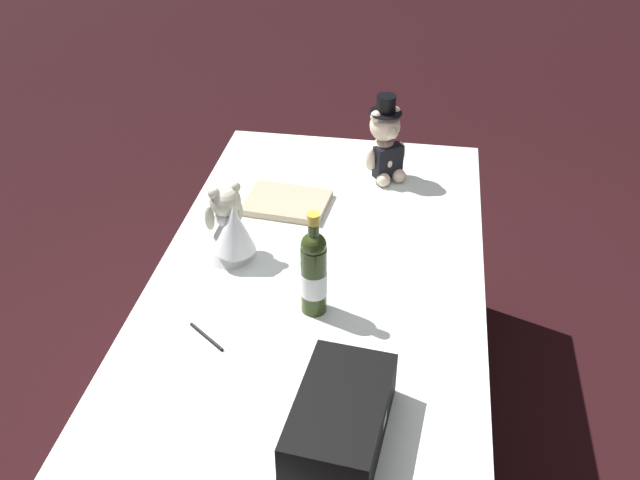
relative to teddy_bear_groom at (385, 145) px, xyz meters
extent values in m
plane|color=black|center=(-0.56, 0.14, -0.85)|extent=(12.00, 12.00, 0.00)
cube|color=white|center=(-0.56, 0.14, -0.49)|extent=(1.66, 0.94, 0.73)
ellipsoid|color=beige|center=(0.01, 0.00, -0.05)|extent=(0.11, 0.10, 0.15)
cube|color=black|center=(-0.02, -0.01, -0.05)|extent=(0.09, 0.11, 0.11)
sphere|color=beige|center=(0.01, 0.00, 0.07)|extent=(0.10, 0.10, 0.10)
sphere|color=beige|center=(-0.03, -0.02, 0.06)|extent=(0.04, 0.04, 0.04)
sphere|color=beige|center=(-0.01, 0.03, 0.11)|extent=(0.04, 0.04, 0.04)
sphere|color=beige|center=(0.03, -0.02, 0.11)|extent=(0.04, 0.04, 0.04)
ellipsoid|color=beige|center=(-0.04, 0.05, -0.04)|extent=(0.03, 0.03, 0.08)
ellipsoid|color=beige|center=(0.03, -0.05, -0.04)|extent=(0.03, 0.03, 0.08)
sphere|color=beige|center=(-0.06, 0.00, -0.10)|extent=(0.05, 0.05, 0.05)
sphere|color=beige|center=(-0.02, -0.06, -0.10)|extent=(0.05, 0.05, 0.05)
cylinder|color=black|center=(0.01, 0.00, 0.12)|extent=(0.11, 0.11, 0.01)
cylinder|color=black|center=(0.01, 0.00, 0.15)|extent=(0.06, 0.06, 0.06)
cone|color=white|center=(-0.53, 0.41, -0.05)|extent=(0.16, 0.16, 0.15)
ellipsoid|color=white|center=(-0.53, 0.41, 0.01)|extent=(0.07, 0.06, 0.06)
sphere|color=beige|center=(-0.53, 0.41, 0.06)|extent=(0.09, 0.09, 0.09)
sphere|color=beige|center=(-0.50, 0.44, 0.05)|extent=(0.04, 0.04, 0.04)
sphere|color=beige|center=(-0.51, 0.39, 0.10)|extent=(0.03, 0.03, 0.03)
sphere|color=beige|center=(-0.55, 0.44, 0.10)|extent=(0.03, 0.03, 0.03)
ellipsoid|color=beige|center=(-0.48, 0.39, 0.00)|extent=(0.03, 0.03, 0.08)
ellipsoid|color=beige|center=(-0.54, 0.46, 0.00)|extent=(0.03, 0.03, 0.08)
cone|color=white|center=(-0.57, 0.38, 0.00)|extent=(0.18, 0.18, 0.15)
cylinder|color=#2C3915|center=(-0.74, 0.12, -0.03)|extent=(0.07, 0.07, 0.20)
sphere|color=#2C3915|center=(-0.74, 0.12, 0.09)|extent=(0.07, 0.07, 0.07)
cylinder|color=#2C3915|center=(-0.74, 0.12, 0.14)|extent=(0.03, 0.03, 0.08)
cylinder|color=gold|center=(-0.74, 0.12, 0.17)|extent=(0.03, 0.03, 0.03)
cylinder|color=white|center=(-0.74, 0.12, -0.04)|extent=(0.07, 0.07, 0.07)
cylinder|color=black|center=(-0.89, 0.38, -0.12)|extent=(0.09, 0.11, 0.01)
cone|color=silver|center=(-0.85, 0.43, -0.12)|extent=(0.01, 0.02, 0.01)
cube|color=black|center=(-1.15, 0.00, -0.07)|extent=(0.34, 0.22, 0.12)
cube|color=#B7B7BF|center=(-1.14, -0.10, -0.07)|extent=(0.04, 0.01, 0.03)
cube|color=tan|center=(-0.24, 0.30, -0.11)|extent=(0.22, 0.28, 0.02)
camera|label=1|loc=(-2.16, -0.12, 1.12)|focal=39.59mm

